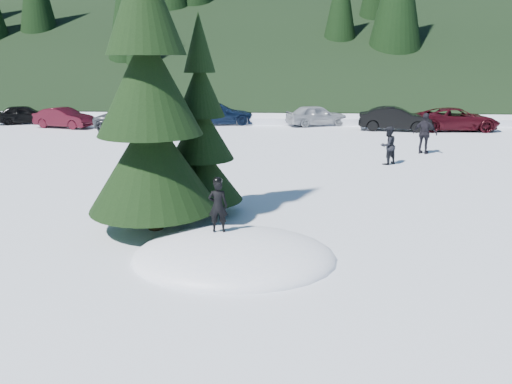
# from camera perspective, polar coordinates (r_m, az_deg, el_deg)

# --- Properties ---
(ground) EXTENTS (200.00, 200.00, 0.00)m
(ground) POSITION_cam_1_polar(r_m,az_deg,el_deg) (10.98, -2.50, -7.54)
(ground) COLOR white
(ground) RESTS_ON ground
(snow_mound) EXTENTS (4.48, 3.52, 0.96)m
(snow_mound) POSITION_cam_1_polar(r_m,az_deg,el_deg) (10.98, -2.50, -7.54)
(snow_mound) COLOR white
(snow_mound) RESTS_ON ground
(spruce_tall) EXTENTS (3.20, 3.20, 8.60)m
(spruce_tall) POSITION_cam_1_polar(r_m,az_deg,el_deg) (12.36, -12.16, 10.57)
(spruce_tall) COLOR black
(spruce_tall) RESTS_ON ground
(spruce_short) EXTENTS (2.20, 2.20, 5.37)m
(spruce_short) POSITION_cam_1_polar(r_m,az_deg,el_deg) (13.64, -6.24, 6.07)
(spruce_short) COLOR black
(spruce_short) RESTS_ON ground
(child_skier) EXTENTS (0.44, 0.31, 1.17)m
(child_skier) POSITION_cam_1_polar(r_m,az_deg,el_deg) (11.02, -4.37, -1.60)
(child_skier) COLOR black
(child_skier) RESTS_ON snow_mound
(adult_0) EXTENTS (0.95, 0.92, 1.55)m
(adult_0) POSITION_cam_1_polar(r_m,az_deg,el_deg) (21.00, 14.84, 5.15)
(adult_0) COLOR black
(adult_0) RESTS_ON ground
(adult_1) EXTENTS (1.15, 0.97, 1.85)m
(adult_1) POSITION_cam_1_polar(r_m,az_deg,el_deg) (23.83, 18.74, 6.36)
(adult_1) COLOR black
(adult_1) RESTS_ON ground
(car_0) EXTENTS (3.90, 2.65, 1.23)m
(car_0) POSITION_cam_1_polar(r_m,az_deg,el_deg) (36.49, -24.92, 8.05)
(car_0) COLOR black
(car_0) RESTS_ON ground
(car_1) EXTENTS (3.97, 2.24, 1.24)m
(car_1) POSITION_cam_1_polar(r_m,az_deg,el_deg) (33.39, -21.10, 7.92)
(car_1) COLOR #360912
(car_1) RESTS_ON ground
(car_2) EXTENTS (4.65, 2.42, 1.25)m
(car_2) POSITION_cam_1_polar(r_m,az_deg,el_deg) (30.76, -13.81, 7.96)
(car_2) COLOR #4B4C52
(car_2) RESTS_ON ground
(car_3) EXTENTS (5.06, 2.81, 1.39)m
(car_3) POSITION_cam_1_polar(r_m,az_deg,el_deg) (32.90, -4.40, 8.91)
(car_3) COLOR #0E1A32
(car_3) RESTS_ON ground
(car_4) EXTENTS (4.19, 2.85, 1.33)m
(car_4) POSITION_cam_1_polar(r_m,az_deg,el_deg) (32.42, 6.91, 8.70)
(car_4) COLOR #9EA2A7
(car_4) RESTS_ON ground
(car_5) EXTENTS (4.44, 2.14, 1.40)m
(car_5) POSITION_cam_1_polar(r_m,az_deg,el_deg) (31.10, 15.64, 8.06)
(car_5) COLOR black
(car_5) RESTS_ON ground
(car_6) EXTENTS (4.93, 2.41, 1.35)m
(car_6) POSITION_cam_1_polar(r_m,az_deg,el_deg) (32.30, 21.92, 7.73)
(car_6) COLOR #3C0A12
(car_6) RESTS_ON ground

